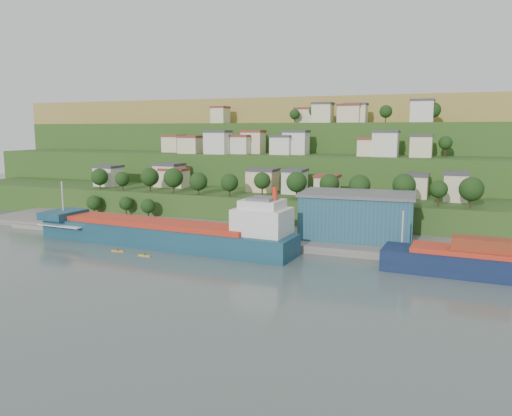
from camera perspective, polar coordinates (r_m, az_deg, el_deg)
The scene contains 10 objects.
ground at distance 127.69m, azimuth -7.23°, elevation -5.70°, with size 500.00×500.00×0.00m, color #42504A.
quay at distance 145.45m, azimuth 5.09°, elevation -3.84°, with size 220.00×26.00×4.00m, color slate.
pebble_beach at distance 176.47m, azimuth -19.59°, elevation -2.06°, with size 40.00×18.00×2.40m, color slate.
hillside at distance 285.02m, azimuth 9.24°, elevation 2.39°, with size 360.00×210.41×96.00m.
cargo_ship_near at distance 140.73m, azimuth -9.82°, elevation -3.04°, with size 78.64×16.96×20.05m.
warehouse at distance 142.57m, azimuth 11.49°, elevation -0.79°, with size 32.03×20.74×12.80m.
caravan at distance 171.32m, azimuth -17.60°, elevation -1.45°, with size 5.33×2.22×2.49m, color white.
dinghy at distance 171.57m, azimuth -18.02°, elevation -1.75°, with size 3.74×1.40×0.75m, color silver.
kayak_orange at distance 138.28m, azimuth -15.53°, elevation -4.70°, with size 3.63×0.99×0.90m.
kayak_yellow at distance 131.73m, azimuth -12.62°, elevation -5.27°, with size 3.49×0.64×0.87m.
Camera 1 is at (59.73, -108.17, 32.17)m, focal length 35.00 mm.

